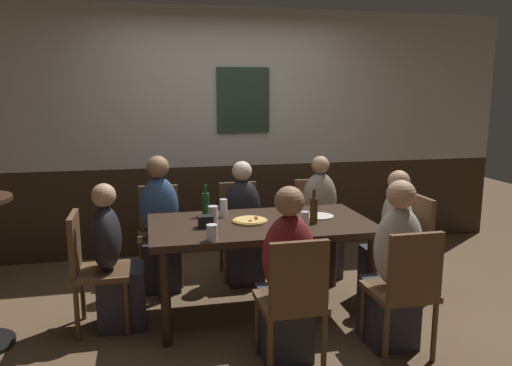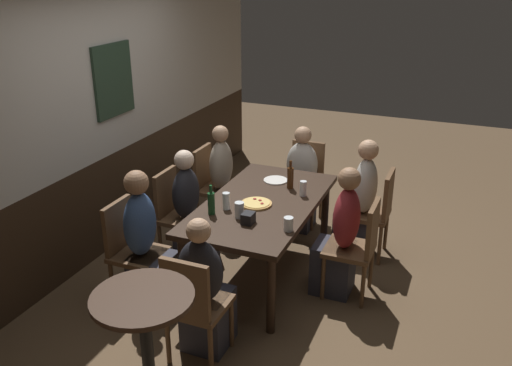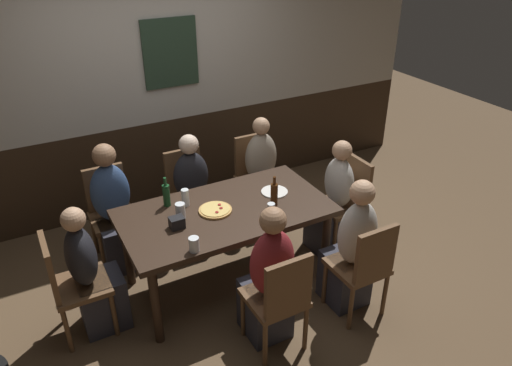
% 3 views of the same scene
% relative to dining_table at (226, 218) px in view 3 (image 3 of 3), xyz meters
% --- Properties ---
extents(ground_plane, '(12.00, 12.00, 0.00)m').
position_rel_dining_table_xyz_m(ground_plane, '(0.00, 0.00, -0.66)').
color(ground_plane, brown).
extents(wall_back, '(6.40, 0.13, 2.60)m').
position_rel_dining_table_xyz_m(wall_back, '(0.00, 1.65, 0.64)').
color(wall_back, '#332316').
rests_on(wall_back, ground_plane).
extents(dining_table, '(1.71, 0.92, 0.74)m').
position_rel_dining_table_xyz_m(dining_table, '(0.00, 0.00, 0.00)').
color(dining_table, black).
rests_on(dining_table, ground_plane).
extents(chair_mid_far, '(0.40, 0.40, 0.88)m').
position_rel_dining_table_xyz_m(chair_mid_far, '(0.00, 0.88, -0.16)').
color(chair_mid_far, brown).
rests_on(chair_mid_far, ground_plane).
extents(chair_right_near, '(0.40, 0.40, 0.88)m').
position_rel_dining_table_xyz_m(chair_right_near, '(0.75, -0.88, -0.16)').
color(chair_right_near, brown).
rests_on(chair_right_near, ground_plane).
extents(chair_mid_near, '(0.40, 0.40, 0.88)m').
position_rel_dining_table_xyz_m(chair_mid_near, '(0.00, -0.88, -0.16)').
color(chair_mid_near, brown).
rests_on(chair_mid_near, ground_plane).
extents(chair_head_east, '(0.40, 0.40, 0.88)m').
position_rel_dining_table_xyz_m(chair_head_east, '(1.27, 0.00, -0.16)').
color(chair_head_east, brown).
rests_on(chair_head_east, ground_plane).
extents(chair_right_far, '(0.40, 0.40, 0.88)m').
position_rel_dining_table_xyz_m(chair_right_far, '(0.75, 0.88, -0.16)').
color(chair_right_far, brown).
rests_on(chair_right_far, ground_plane).
extents(chair_head_west, '(0.40, 0.40, 0.88)m').
position_rel_dining_table_xyz_m(chair_head_west, '(-1.27, 0.00, -0.16)').
color(chair_head_west, brown).
rests_on(chair_head_west, ground_plane).
extents(chair_left_far, '(0.40, 0.40, 0.88)m').
position_rel_dining_table_xyz_m(chair_left_far, '(-0.75, 0.88, -0.16)').
color(chair_left_far, brown).
rests_on(chair_left_far, ground_plane).
extents(person_mid_far, '(0.34, 0.37, 1.11)m').
position_rel_dining_table_xyz_m(person_mid_far, '(-0.00, 0.71, -0.19)').
color(person_mid_far, '#2D2D38').
rests_on(person_mid_far, ground_plane).
extents(person_right_near, '(0.34, 0.37, 1.17)m').
position_rel_dining_table_xyz_m(person_right_near, '(0.75, -0.71, -0.17)').
color(person_right_near, '#2D2D38').
rests_on(person_right_near, ground_plane).
extents(person_mid_near, '(0.34, 0.37, 1.16)m').
position_rel_dining_table_xyz_m(person_mid_near, '(0.00, -0.71, -0.17)').
color(person_mid_near, '#2D2D38').
rests_on(person_mid_near, ground_plane).
extents(person_head_east, '(0.37, 0.34, 1.11)m').
position_rel_dining_table_xyz_m(person_head_east, '(1.11, 0.00, -0.20)').
color(person_head_east, '#2D2D38').
rests_on(person_head_east, ground_plane).
extents(person_right_far, '(0.34, 0.37, 1.14)m').
position_rel_dining_table_xyz_m(person_right_far, '(0.75, 0.71, -0.18)').
color(person_right_far, '#2D2D38').
rests_on(person_right_far, ground_plane).
extents(person_head_west, '(0.37, 0.34, 1.09)m').
position_rel_dining_table_xyz_m(person_head_west, '(-1.11, 0.00, -0.21)').
color(person_head_west, '#2D2D38').
rests_on(person_head_west, ground_plane).
extents(person_left_far, '(0.34, 0.37, 1.19)m').
position_rel_dining_table_xyz_m(person_left_far, '(-0.75, 0.72, -0.16)').
color(person_left_far, '#2D2D38').
rests_on(person_left_far, ground_plane).
extents(pizza, '(0.27, 0.27, 0.03)m').
position_rel_dining_table_xyz_m(pizza, '(-0.08, 0.02, 0.09)').
color(pizza, tan).
rests_on(pizza, dining_table).
extents(tumbler_short, '(0.06, 0.06, 0.14)m').
position_rel_dining_table_xyz_m(tumbler_short, '(0.26, -0.30, 0.14)').
color(tumbler_short, silver).
rests_on(tumbler_short, dining_table).
extents(beer_glass_half, '(0.06, 0.06, 0.15)m').
position_rel_dining_table_xyz_m(beer_glass_half, '(-0.26, 0.22, 0.15)').
color(beer_glass_half, silver).
rests_on(beer_glass_half, dining_table).
extents(beer_glass_tall, '(0.08, 0.08, 0.13)m').
position_rel_dining_table_xyz_m(beer_glass_tall, '(-0.37, 0.05, 0.14)').
color(beer_glass_tall, silver).
rests_on(beer_glass_tall, dining_table).
extents(pint_glass_pale, '(0.08, 0.08, 0.11)m').
position_rel_dining_table_xyz_m(pint_glass_pale, '(-0.43, -0.40, 0.13)').
color(pint_glass_pale, silver).
rests_on(pint_glass_pale, dining_table).
extents(beer_bottle_green, '(0.06, 0.06, 0.26)m').
position_rel_dining_table_xyz_m(beer_bottle_green, '(-0.39, 0.29, 0.18)').
color(beer_bottle_green, '#194723').
rests_on(beer_bottle_green, dining_table).
extents(beer_bottle_brown, '(0.06, 0.06, 0.27)m').
position_rel_dining_table_xyz_m(beer_bottle_brown, '(0.38, -0.13, 0.19)').
color(beer_bottle_brown, '#42230F').
rests_on(beer_bottle_brown, dining_table).
extents(plate_white_large, '(0.23, 0.23, 0.01)m').
position_rel_dining_table_xyz_m(plate_white_large, '(0.50, 0.05, 0.09)').
color(plate_white_large, white).
rests_on(plate_white_large, dining_table).
extents(condiment_caddy, '(0.11, 0.09, 0.09)m').
position_rel_dining_table_xyz_m(condiment_caddy, '(-0.44, -0.06, 0.12)').
color(condiment_caddy, black).
rests_on(condiment_caddy, dining_table).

